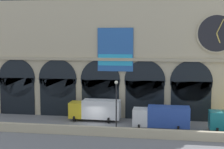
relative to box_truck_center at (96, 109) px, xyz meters
The scene contains 6 objects.
ground_plane 3.26m from the box_truck_center, 84.16° to the right, with size 200.00×200.00×0.00m, color slate.
quay_parapet_wall 7.47m from the box_truck_center, 87.80° to the right, with size 90.00×0.70×1.12m, color #BCAD8C.
station_building 10.58m from the box_truck_center, 86.56° to the left, with size 41.94×6.35×22.33m.
box_truck_center is the anchor object (origin of this frame).
box_truck_mideast 10.21m from the box_truck_center, 17.69° to the right, with size 7.50×2.91×3.12m.
street_lamp_quayside 8.21m from the box_truck_center, 58.16° to the right, with size 0.44×0.44×6.90m.
Camera 1 is at (10.04, -44.85, 12.25)m, focal length 53.94 mm.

